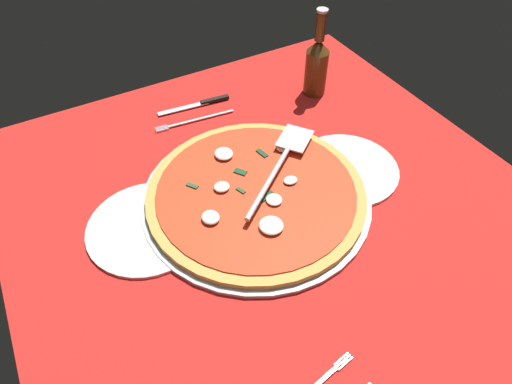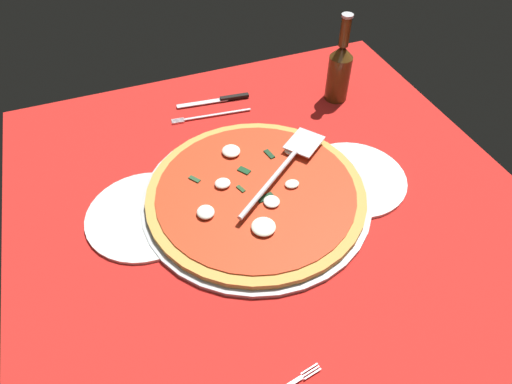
% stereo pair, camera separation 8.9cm
% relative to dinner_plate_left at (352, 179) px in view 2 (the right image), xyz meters
% --- Properties ---
extents(ground_plane, '(1.01, 1.01, 0.01)m').
position_rel_dinner_plate_left_xyz_m(ground_plane, '(0.18, -0.01, -0.01)').
color(ground_plane, red).
extents(checker_pattern, '(1.01, 1.01, 0.00)m').
position_rel_dinner_plate_left_xyz_m(checker_pattern, '(0.18, -0.01, -0.01)').
color(checker_pattern, silver).
rests_on(checker_pattern, ground_plane).
extents(pizza_pan, '(0.46, 0.46, 0.01)m').
position_rel_dinner_plate_left_xyz_m(pizza_pan, '(0.21, -0.02, 0.00)').
color(pizza_pan, '#AEB3B6').
rests_on(pizza_pan, ground_plane).
extents(dinner_plate_left, '(0.22, 0.22, 0.01)m').
position_rel_dinner_plate_left_xyz_m(dinner_plate_left, '(0.00, 0.00, 0.00)').
color(dinner_plate_left, white).
rests_on(dinner_plate_left, ground_plane).
extents(dinner_plate_right, '(0.23, 0.23, 0.01)m').
position_rel_dinner_plate_left_xyz_m(dinner_plate_right, '(0.43, -0.05, 0.00)').
color(dinner_plate_right, silver).
rests_on(dinner_plate_right, ground_plane).
extents(pizza, '(0.44, 0.44, 0.03)m').
position_rel_dinner_plate_left_xyz_m(pizza, '(0.21, -0.02, 0.01)').
color(pizza, gold).
rests_on(pizza, pizza_pan).
extents(pizza_server, '(0.26, 0.21, 0.01)m').
position_rel_dinner_plate_left_xyz_m(pizza_server, '(0.13, -0.05, 0.04)').
color(pizza_server, silver).
rests_on(pizza_server, pizza).
extents(place_setting_near, '(0.21, 0.14, 0.01)m').
position_rel_dinner_plate_left_xyz_m(place_setting_near, '(0.19, -0.34, -0.00)').
color(place_setting_near, white).
rests_on(place_setting_near, ground_plane).
extents(beer_bottle, '(0.06, 0.06, 0.22)m').
position_rel_dinner_plate_left_xyz_m(beer_bottle, '(-0.11, -0.28, 0.08)').
color(beer_bottle, '#503312').
rests_on(beer_bottle, ground_plane).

